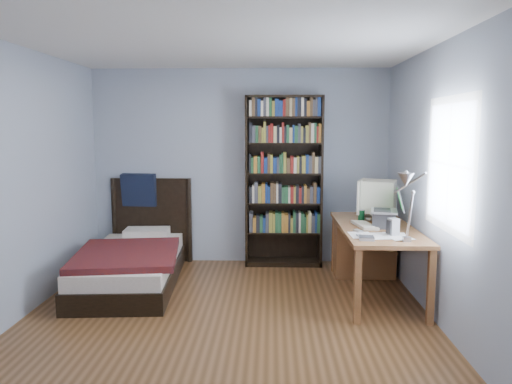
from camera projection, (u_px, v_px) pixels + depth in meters
room at (228, 185)px, 4.37m from camera, size 4.20×4.24×2.50m
desk at (366, 244)px, 5.74m from camera, size 0.75×1.76×0.73m
crt_monitor at (376, 197)px, 5.58m from camera, size 0.50×0.46×0.45m
laptop at (386, 216)px, 5.16m from camera, size 0.40×0.40×0.42m
desk_lamp at (406, 187)px, 4.04m from camera, size 0.26×0.57×0.68m
keyboard at (365, 225)px, 5.19m from camera, size 0.23×0.44×0.04m
speaker at (393, 227)px, 4.74m from camera, size 0.11×0.11×0.17m
soda_can at (361, 216)px, 5.47m from camera, size 0.07×0.07×0.13m
mouse at (368, 219)px, 5.52m from camera, size 0.06×0.11×0.04m
phone_silver at (358, 231)px, 4.93m from camera, size 0.09×0.12×0.02m
phone_grey at (360, 235)px, 4.72m from camera, size 0.06×0.09×0.02m
external_drive at (366, 238)px, 4.58m from camera, size 0.15×0.15×0.03m
bookshelf at (284, 181)px, 6.30m from camera, size 0.97×0.30×2.15m
bed at (133, 260)px, 5.66m from camera, size 1.22×2.10×1.16m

